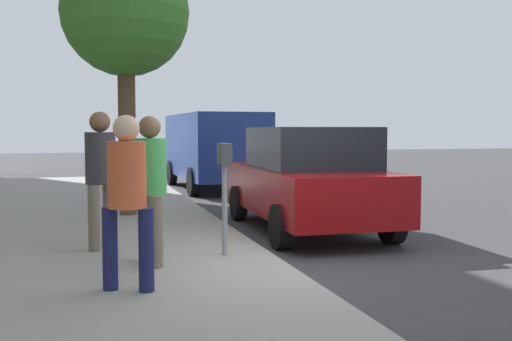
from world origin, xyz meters
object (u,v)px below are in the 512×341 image
at_px(pedestrian_at_meter, 150,178).
at_px(parking_meter, 225,175).
at_px(pedestrian_bystander, 127,189).
at_px(parked_sedan_near, 307,179).
at_px(street_tree, 125,15).
at_px(parking_officer, 101,168).
at_px(parked_van_far, 214,146).

bearing_deg(pedestrian_at_meter, parking_meter, 2.53).
bearing_deg(pedestrian_bystander, parked_sedan_near, -15.97).
relative_size(parking_meter, street_tree, 0.29).
distance_m(pedestrian_at_meter, street_tree, 5.06).
xyz_separation_m(parking_meter, parked_sedan_near, (2.17, -1.95, -0.27)).
relative_size(pedestrian_bystander, parking_officer, 0.95).
bearing_deg(parked_van_far, parked_sedan_near, 179.98).
bearing_deg(parking_officer, parked_van_far, 98.87).
bearing_deg(parked_van_far, pedestrian_at_meter, 163.76).
bearing_deg(street_tree, parking_officer, 169.75).
height_order(pedestrian_bystander, parking_officer, parking_officer).
distance_m(parked_van_far, street_tree, 6.86).
bearing_deg(parking_meter, pedestrian_at_meter, 105.36).
relative_size(pedestrian_at_meter, parked_van_far, 0.33).
distance_m(parked_sedan_near, street_tree, 4.50).
bearing_deg(parking_meter, parking_officer, 59.52).
xyz_separation_m(pedestrian_bystander, parked_sedan_near, (3.52, -3.25, -0.26)).
height_order(pedestrian_at_meter, pedestrian_bystander, pedestrian_at_meter).
height_order(pedestrian_at_meter, parked_sedan_near, pedestrian_at_meter).
bearing_deg(pedestrian_bystander, parking_meter, -17.02).
height_order(parked_sedan_near, parked_van_far, parked_van_far).
bearing_deg(street_tree, parked_sedan_near, -123.18).
relative_size(parking_meter, parked_sedan_near, 0.32).
relative_size(parking_meter, pedestrian_at_meter, 0.81).
height_order(parking_meter, pedestrian_bystander, pedestrian_bystander).
distance_m(pedestrian_bystander, street_tree, 6.03).
xyz_separation_m(pedestrian_at_meter, parking_officer, (1.13, 0.53, 0.06)).
bearing_deg(parking_officer, parked_sedan_near, 50.86).
xyz_separation_m(parking_officer, street_tree, (3.17, -0.57, 2.60)).
relative_size(pedestrian_bystander, parked_sedan_near, 0.39).
xyz_separation_m(pedestrian_at_meter, pedestrian_bystander, (-1.09, 0.34, -0.01)).
relative_size(pedestrian_bystander, parked_van_far, 0.33).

